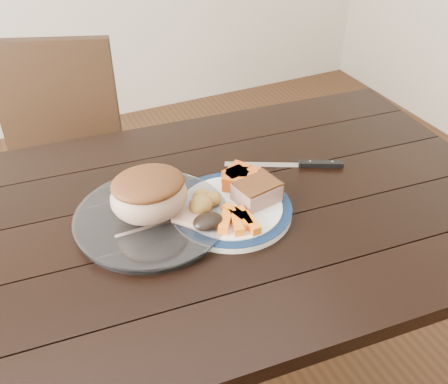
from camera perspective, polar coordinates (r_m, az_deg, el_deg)
name	(u,v)px	position (r m, az deg, el deg)	size (l,w,h in m)	color
dining_table	(192,242)	(1.25, -3.72, -5.70)	(1.67, 1.03, 0.75)	black
chair_far	(61,162)	(1.88, -18.10, 3.32)	(0.54, 0.55, 0.93)	black
dinner_plate	(231,210)	(1.19, 0.81, -2.04)	(0.29, 0.29, 0.02)	white
plate_rim	(231,207)	(1.18, 0.82, -1.72)	(0.29, 0.29, 0.02)	#0B1E3B
serving_platter	(152,219)	(1.17, -8.26, -3.05)	(0.35, 0.35, 0.02)	white
pork_slice	(257,193)	(1.19, 3.74, -0.06)	(0.10, 0.08, 0.04)	tan
roasted_potatoes	(204,201)	(1.16, -2.32, -1.05)	(0.09, 0.08, 0.05)	gold
carrot_batons	(238,220)	(1.12, 1.64, -3.21)	(0.09, 0.11, 0.02)	orange
pumpkin_wedges	(240,178)	(1.24, 1.81, 1.64)	(0.11, 0.10, 0.04)	orange
dark_mushroom	(208,222)	(1.11, -1.84, -3.39)	(0.07, 0.05, 0.03)	black
fork	(160,225)	(1.13, -7.37, -3.72)	(0.18, 0.03, 0.00)	silver
roast_joint	(149,196)	(1.13, -8.54, -0.49)	(0.18, 0.15, 0.12)	tan
cut_slice	(190,218)	(1.14, -3.88, -2.98)	(0.07, 0.06, 0.02)	tan
carving_knife	(306,164)	(1.37, 9.37, 3.16)	(0.30, 0.16, 0.01)	silver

